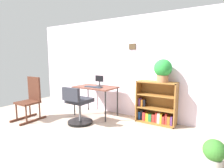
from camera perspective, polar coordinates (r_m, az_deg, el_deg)
ground_plane at (r=3.01m, az=-18.48°, el=-19.18°), size 6.24×6.24×0.00m
wall_back at (r=4.37m, az=3.09°, el=5.40°), size 5.20×0.12×2.30m
desk at (r=4.26m, az=-5.22°, el=-1.56°), size 0.98×0.60×0.70m
monitor at (r=4.30m, az=-4.01°, el=1.05°), size 0.22×0.16×0.26m
keyboard at (r=4.13m, az=-5.92°, el=-0.93°), size 0.44×0.13×0.02m
office_chair at (r=3.80m, az=-10.72°, el=-7.35°), size 0.52×0.55×0.80m
rocking_chair at (r=4.39m, az=-24.44°, el=-4.22°), size 0.42×0.64×0.95m
bookshelf_low at (r=3.93m, az=13.87°, el=-6.54°), size 0.82×0.30×0.89m
potted_plant_on_shelf at (r=3.72m, az=15.88°, el=4.45°), size 0.36×0.36×0.46m
potted_plant_floor at (r=2.67m, az=29.73°, el=-18.61°), size 0.26×0.26×0.38m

